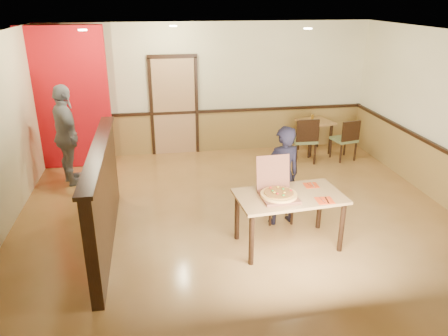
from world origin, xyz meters
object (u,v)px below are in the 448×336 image
Objects in this scene: main_table at (289,202)px; passerby at (67,136)px; diner_chair at (279,192)px; pizza_box at (278,192)px; side_table at (315,128)px; side_chair_right at (346,138)px; condiment at (312,118)px; side_chair_left at (305,138)px; diner at (282,176)px.

main_table is 0.81× the size of passerby.
diner_chair is (0.09, 0.80, -0.21)m from main_table.
main_table is at bearing 2.12° from pizza_box.
main_table reaches higher than side_table.
side_chair_right is 0.77m from side_table.
condiment is at bearing -103.47° from passerby.
main_table is 4.34m from passerby.
pizza_box is (-1.48, -3.09, 0.31)m from side_chair_left.
pizza_box is at bearing -155.12° from passerby.
passerby reaches higher than main_table.
diner_chair is 0.35m from diner.
side_table is (1.75, 3.70, -0.12)m from main_table.
diner is at bearing -117.48° from condiment.
pizza_box reaches higher than main_table.
diner is 2.70× the size of pizza_box.
side_table is 3.48m from diner.
pizza_box reaches higher than condiment.
pizza_box is (-1.93, -3.71, 0.30)m from side_table.
condiment is at bearing -129.20° from diner.
diner_chair is 0.86× the size of side_chair_left.
side_chair_left reaches higher than condiment.
condiment is at bearing -59.03° from side_chair_right.
diner_chair is at bearing 64.35° from side_chair_left.
pizza_box reaches higher than side_table.
side_chair_right reaches higher than condiment.
main_table is 3.80m from side_chair_right.
main_table is 9.43× the size of condiment.
diner is (0.00, -0.14, 0.32)m from diner_chair.
passerby is at bearing -43.24° from diner.
condiment is (1.66, 3.68, 0.13)m from main_table.
diner is (-2.13, -2.43, 0.29)m from side_chair_right.
side_table is 0.27m from condiment.
diner_chair is at bearing 69.33° from pizza_box.
side_chair_left is at bearing 61.86° from pizza_box.
pizza_box is 4.12m from condiment.
main_table is 0.83m from diner_chair.
side_chair_left is 6.06× the size of condiment.
diner_chair is 3.13m from side_chair_right.
side_chair_right is at bearing -110.52° from passerby.
main_table is at bearing 42.11° from side_chair_right.
side_chair_left is 4.67m from passerby.
pizza_box is at bearing 40.14° from side_chair_right.
diner_chair is at bearing -100.14° from diner.
side_chair_left is at bearing 61.90° from main_table.
side_chair_right is at bearing -177.15° from side_chair_left.
side_chair_left reaches higher than side_chair_right.
condiment is (0.36, 0.60, 0.26)m from side_chair_left.
side_table is 0.43× the size of passerby.
main_table is 3.34m from side_chair_left.
side_table is at bearing 13.58° from condiment.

